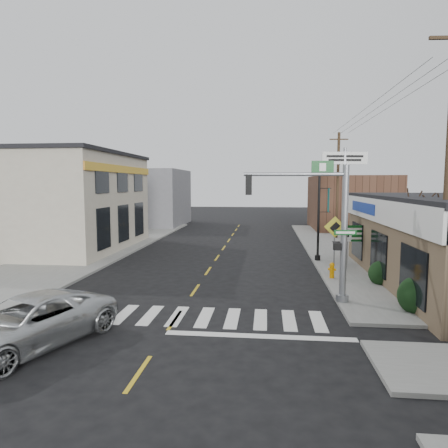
# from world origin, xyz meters

# --- Properties ---
(ground) EXTENTS (140.00, 140.00, 0.00)m
(ground) POSITION_xyz_m (0.00, 0.00, 0.00)
(ground) COLOR black
(ground) RESTS_ON ground
(sidewalk_right) EXTENTS (6.00, 38.00, 0.13)m
(sidewalk_right) POSITION_xyz_m (9.00, 13.00, 0.07)
(sidewalk_right) COLOR slate
(sidewalk_right) RESTS_ON ground
(sidewalk_left) EXTENTS (6.00, 38.00, 0.13)m
(sidewalk_left) POSITION_xyz_m (-9.00, 13.00, 0.07)
(sidewalk_left) COLOR slate
(sidewalk_left) RESTS_ON ground
(center_line) EXTENTS (0.12, 56.00, 0.01)m
(center_line) POSITION_xyz_m (0.00, 8.00, 0.01)
(center_line) COLOR gold
(center_line) RESTS_ON ground
(crosswalk) EXTENTS (11.00, 2.20, 0.01)m
(crosswalk) POSITION_xyz_m (0.00, 0.40, 0.01)
(crosswalk) COLOR silver
(crosswalk) RESTS_ON ground
(left_building) EXTENTS (12.00, 12.00, 6.80)m
(left_building) POSITION_xyz_m (-13.00, 14.00, 3.40)
(left_building) COLOR #B3AB95
(left_building) RESTS_ON ground
(bldg_distant_right) EXTENTS (8.00, 10.00, 5.60)m
(bldg_distant_right) POSITION_xyz_m (12.00, 30.00, 2.80)
(bldg_distant_right) COLOR #503324
(bldg_distant_right) RESTS_ON ground
(bldg_distant_left) EXTENTS (9.00, 10.00, 6.40)m
(bldg_distant_left) POSITION_xyz_m (-11.00, 32.00, 3.20)
(bldg_distant_left) COLOR slate
(bldg_distant_left) RESTS_ON ground
(suv) EXTENTS (4.26, 5.91, 1.49)m
(suv) POSITION_xyz_m (-3.73, -2.78, 0.75)
(suv) COLOR #B5B8BA
(suv) RESTS_ON ground
(traffic_signal_pole) EXTENTS (4.37, 0.37, 5.53)m
(traffic_signal_pole) POSITION_xyz_m (5.54, 2.51, 3.43)
(traffic_signal_pole) COLOR gray
(traffic_signal_pole) RESTS_ON sidewalk_right
(guide_sign) EXTENTS (1.45, 0.13, 2.53)m
(guide_sign) POSITION_xyz_m (8.20, 9.36, 1.78)
(guide_sign) COLOR #402F1D
(guide_sign) RESTS_ON sidewalk_right
(fire_hydrant) EXTENTS (0.24, 0.24, 0.78)m
(fire_hydrant) POSITION_xyz_m (6.42, 6.49, 0.55)
(fire_hydrant) COLOR #CF8001
(fire_hydrant) RESTS_ON sidewalk_right
(ped_crossing_sign) EXTENTS (1.14, 0.08, 2.93)m
(ped_crossing_sign) POSITION_xyz_m (6.81, 8.31, 2.12)
(ped_crossing_sign) COLOR gray
(ped_crossing_sign) RESTS_ON sidewalk_right
(lamp_post) EXTENTS (0.71, 0.56, 5.50)m
(lamp_post) POSITION_xyz_m (6.36, 11.15, 3.32)
(lamp_post) COLOR black
(lamp_post) RESTS_ON sidewalk_right
(dance_center_sign) EXTENTS (3.47, 0.22, 7.38)m
(dance_center_sign) POSITION_xyz_m (9.00, 17.91, 5.63)
(dance_center_sign) COLOR gray
(dance_center_sign) RESTS_ON sidewalk_right
(bare_tree) EXTENTS (2.59, 2.59, 5.19)m
(bare_tree) POSITION_xyz_m (9.98, 4.38, 4.21)
(bare_tree) COLOR black
(bare_tree) RESTS_ON sidewalk_right
(shrub_front) EXTENTS (1.45, 1.45, 1.09)m
(shrub_front) POSITION_xyz_m (8.74, 1.61, 0.67)
(shrub_front) COLOR #1F3B15
(shrub_front) RESTS_ON sidewalk_right
(shrub_back) EXTENTS (1.21, 1.21, 0.91)m
(shrub_back) POSITION_xyz_m (8.58, 5.70, 0.58)
(shrub_back) COLOR black
(shrub_back) RESTS_ON sidewalk_right
(utility_pole_far) EXTENTS (1.57, 0.23, 9.00)m
(utility_pole_far) POSITION_xyz_m (9.20, 21.83, 4.75)
(utility_pole_far) COLOR #442C1F
(utility_pole_far) RESTS_ON sidewalk_right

